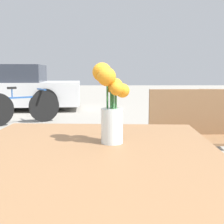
# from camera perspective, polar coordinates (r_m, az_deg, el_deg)

# --- Properties ---
(table_front) EXTENTS (0.90, 0.99, 0.75)m
(table_front) POSITION_cam_1_polar(r_m,az_deg,el_deg) (0.94, -4.84, -13.79)
(table_front) COLOR brown
(table_front) RESTS_ON ground_plane
(flower_vase) EXTENTS (0.13, 0.12, 0.29)m
(flower_vase) POSITION_cam_1_polar(r_m,az_deg,el_deg) (0.99, -0.22, 1.42)
(flower_vase) COLOR silver
(flower_vase) RESTS_ON table_front
(bicycle) EXTENTS (1.30, 0.86, 0.72)m
(bicycle) POSITION_cam_1_polar(r_m,az_deg,el_deg) (5.65, -17.89, 0.95)
(bicycle) COLOR black
(bicycle) RESTS_ON ground_plane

